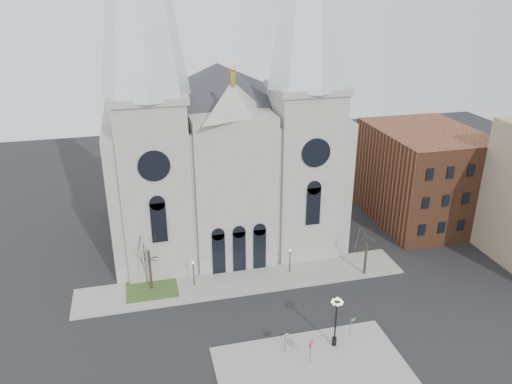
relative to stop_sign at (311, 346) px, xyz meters
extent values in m
plane|color=black|center=(-3.03, 4.38, -2.05)|extent=(160.00, 160.00, 0.00)
cube|color=gray|center=(-0.03, -0.62, -1.98)|extent=(18.00, 10.00, 0.14)
cube|color=gray|center=(-3.03, 15.38, -1.98)|extent=(40.00, 6.00, 0.14)
cube|color=#304E21|center=(-14.03, 16.38, -1.96)|extent=(6.00, 5.00, 0.18)
cube|color=#9B9991|center=(-3.03, 30.38, 6.95)|extent=(30.00, 24.00, 18.00)
pyramid|color=#2D3035|center=(-3.03, 30.38, 21.95)|extent=(33.00, 26.40, 6.00)
cube|color=#9B9991|center=(-12.53, 21.88, 8.95)|extent=(8.00, 8.00, 22.00)
cylinder|color=black|center=(-12.53, 17.83, 12.95)|extent=(3.60, 0.30, 3.60)
cube|color=#9B9991|center=(6.47, 21.88, 8.95)|extent=(8.00, 8.00, 22.00)
cylinder|color=black|center=(6.47, 17.83, 12.95)|extent=(3.60, 0.30, 3.60)
cube|color=#9B9991|center=(-3.03, 20.38, 7.70)|extent=(10.00, 5.00, 19.50)
pyramid|color=#9B9991|center=(-3.03, 20.38, 19.45)|extent=(11.00, 5.00, 4.00)
cube|color=brown|center=(26.97, 26.38, 4.95)|extent=(14.00, 18.00, 14.00)
cylinder|color=black|center=(-14.03, 16.38, 0.57)|extent=(0.32, 0.32, 5.25)
cylinder|color=black|center=(11.97, 13.38, 0.05)|extent=(0.32, 0.32, 4.20)
cylinder|color=black|center=(-9.03, 15.88, -0.41)|extent=(0.12, 0.12, 3.00)
sphere|color=white|center=(-9.03, 15.88, 1.19)|extent=(0.32, 0.32, 0.32)
cylinder|color=black|center=(2.97, 15.88, -0.41)|extent=(0.12, 0.12, 3.00)
sphere|color=white|center=(2.97, 15.88, 1.19)|extent=(0.32, 0.32, 0.32)
cylinder|color=slate|center=(0.00, 0.00, -0.61)|extent=(0.10, 0.10, 2.61)
cylinder|color=#B20B0E|center=(0.00, 0.00, 0.30)|extent=(0.87, 0.34, 0.91)
cylinder|color=white|center=(0.00, 0.00, 0.30)|extent=(0.93, 0.34, 0.98)
cube|color=white|center=(0.00, 0.00, 0.45)|extent=(0.48, 0.18, 0.11)
cube|color=white|center=(0.00, 0.00, 0.16)|extent=(0.54, 0.21, 0.11)
cylinder|color=black|center=(3.22, 1.81, 0.60)|extent=(0.18, 0.18, 5.03)
cylinder|color=black|center=(3.22, 1.81, -1.47)|extent=(0.48, 0.48, 0.88)
sphere|color=white|center=(3.22, 1.81, 3.61)|extent=(0.35, 0.35, 0.35)
cylinder|color=slate|center=(-1.89, 2.07, -0.75)|extent=(0.10, 0.10, 2.33)
cube|color=black|center=(-1.89, 2.07, 0.14)|extent=(0.96, 0.42, 0.33)
cylinder|color=slate|center=(5.36, 2.83, -0.90)|extent=(0.08, 0.08, 2.03)
cube|color=#0D5F16|center=(5.67, 2.93, -0.02)|extent=(0.55, 0.21, 0.14)
cube|color=#0D5F16|center=(5.67, 2.93, -0.21)|extent=(0.55, 0.21, 0.14)
camera|label=1|loc=(-14.09, -35.26, 31.81)|focal=35.00mm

